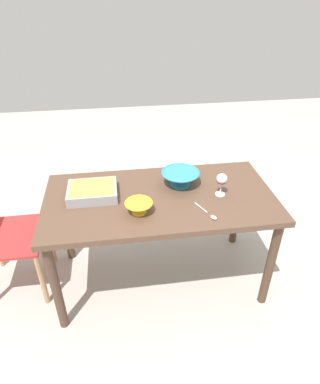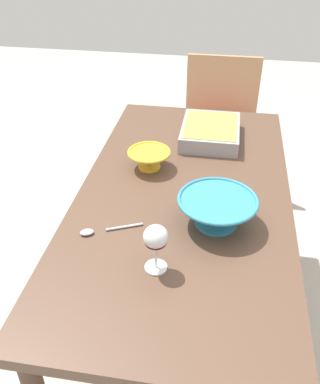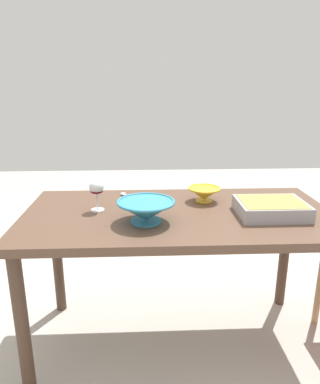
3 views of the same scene
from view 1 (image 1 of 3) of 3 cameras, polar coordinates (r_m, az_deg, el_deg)
ground_plane at (r=2.66m, az=-0.02°, el=-14.25°), size 8.00×8.00×0.00m
dining_table at (r=2.22m, az=-0.02°, el=-2.58°), size 1.49×0.77×0.75m
wine_glass at (r=2.16m, az=10.49°, el=1.98°), size 0.07×0.07×0.15m
casserole_dish at (r=2.19m, az=-11.48°, el=0.16°), size 0.31×0.25×0.07m
mixing_bowl at (r=2.00m, az=-3.64°, el=-2.51°), size 0.17×0.17×0.08m
small_bowl at (r=2.27m, az=3.50°, el=2.48°), size 0.26×0.26×0.10m
serving_spoon at (r=2.02m, az=8.51°, el=-3.80°), size 0.10×0.19×0.01m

